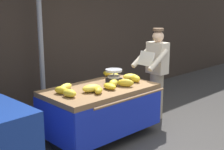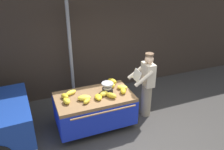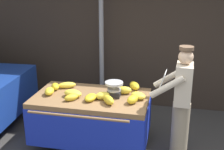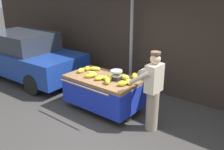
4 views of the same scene
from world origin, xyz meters
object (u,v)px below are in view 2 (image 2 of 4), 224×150
(banana_bunch_3, at_px, (123,91))
(banana_bunch_5, at_px, (104,94))
(banana_bunch_9, at_px, (111,95))
(banana_bunch_11, at_px, (98,97))
(street_pole, at_px, (71,54))
(banana_bunch_0, at_px, (71,93))
(banana_bunch_1, at_px, (87,101))
(banana_bunch_7, at_px, (65,96))
(vendor_person, at_px, (147,85))
(banana_bunch_6, at_px, (112,81))
(banana_bunch_8, at_px, (110,86))
(banana_bunch_10, at_px, (122,87))
(banana_bunch_4, at_px, (66,101))
(weighing_scale, at_px, (107,87))
(banana_cart, at_px, (94,104))
(banana_bunch_2, at_px, (84,98))

(banana_bunch_3, height_order, banana_bunch_5, banana_bunch_3)
(banana_bunch_9, relative_size, banana_bunch_11, 1.04)
(street_pole, xyz_separation_m, banana_bunch_9, (0.52, -1.67, -0.49))
(banana_bunch_0, relative_size, banana_bunch_5, 1.33)
(banana_bunch_0, relative_size, banana_bunch_1, 1.39)
(banana_bunch_7, bearing_deg, vendor_person, -4.77)
(banana_bunch_6, height_order, banana_bunch_8, banana_bunch_6)
(street_pole, height_order, banana_bunch_1, street_pole)
(banana_bunch_8, xyz_separation_m, vendor_person, (0.88, -0.23, -0.04))
(banana_bunch_10, bearing_deg, street_pole, 123.43)
(banana_bunch_1, bearing_deg, banana_bunch_11, 12.81)
(banana_bunch_0, distance_m, banana_bunch_4, 0.37)
(banana_bunch_9, bearing_deg, banana_bunch_3, 15.55)
(banana_bunch_7, bearing_deg, weighing_scale, -4.28)
(banana_cart, distance_m, banana_bunch_10, 0.78)
(banana_bunch_1, height_order, banana_bunch_7, banana_bunch_7)
(street_pole, distance_m, banana_bunch_0, 1.32)
(weighing_scale, xyz_separation_m, banana_bunch_1, (-0.59, -0.30, -0.07))
(banana_bunch_11, bearing_deg, banana_bunch_10, 17.56)
(street_pole, distance_m, weighing_scale, 1.54)
(vendor_person, bearing_deg, banana_bunch_8, 165.27)
(banana_bunch_1, bearing_deg, banana_bunch_2, 98.30)
(banana_bunch_0, distance_m, banana_bunch_7, 0.20)
(banana_bunch_10, bearing_deg, banana_bunch_1, -163.80)
(banana_bunch_3, distance_m, banana_bunch_5, 0.46)
(banana_bunch_1, xyz_separation_m, banana_bunch_11, (0.28, 0.06, -0.00))
(banana_bunch_4, bearing_deg, banana_bunch_9, -8.82)
(banana_bunch_0, xyz_separation_m, banana_bunch_2, (0.22, -0.35, 0.01))
(banana_cart, distance_m, vendor_person, 1.39)
(banana_bunch_2, relative_size, banana_bunch_10, 1.17)
(banana_bunch_0, xyz_separation_m, banana_bunch_7, (-0.16, -0.12, 0.01))
(banana_bunch_10, xyz_separation_m, banana_bunch_11, (-0.69, -0.22, -0.00))
(banana_bunch_1, distance_m, banana_bunch_6, 1.09)
(banana_bunch_5, distance_m, vendor_person, 1.16)
(banana_bunch_5, relative_size, banana_bunch_10, 0.87)
(banana_bunch_2, bearing_deg, banana_bunch_11, -13.82)
(banana_bunch_7, bearing_deg, banana_bunch_5, -14.55)
(weighing_scale, relative_size, banana_bunch_7, 1.37)
(banana_bunch_3, height_order, banana_bunch_4, banana_bunch_3)
(banana_cart, bearing_deg, banana_bunch_0, 153.07)
(banana_bunch_1, bearing_deg, banana_bunch_3, 6.02)
(banana_bunch_1, bearing_deg, banana_bunch_4, 159.42)
(banana_bunch_2, xyz_separation_m, banana_bunch_10, (0.99, 0.14, -0.01))
(weighing_scale, height_order, banana_bunch_10, weighing_scale)
(banana_cart, xyz_separation_m, banana_bunch_4, (-0.65, -0.09, 0.28))
(banana_bunch_3, xyz_separation_m, banana_bunch_5, (-0.46, 0.05, -0.00))
(banana_bunch_7, height_order, banana_bunch_10, banana_bunch_7)
(banana_bunch_1, relative_size, banana_bunch_9, 0.79)
(street_pole, xyz_separation_m, banana_bunch_7, (-0.46, -1.30, -0.50))
(banana_cart, bearing_deg, weighing_scale, 8.82)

